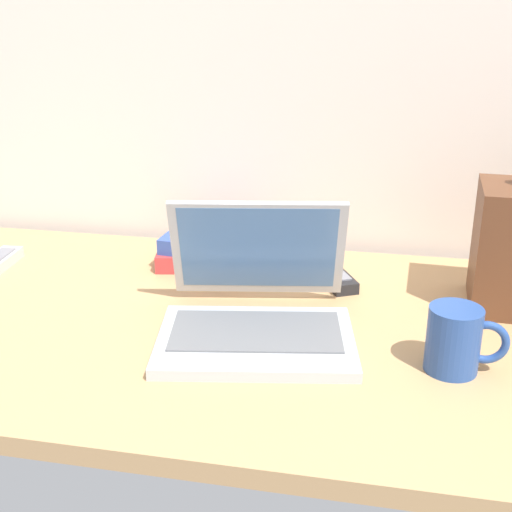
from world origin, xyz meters
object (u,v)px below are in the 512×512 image
at_px(remote_control_far, 332,274).
at_px(book_stack, 209,249).
at_px(laptop, 257,307).
at_px(coffee_mug, 456,339).

bearing_deg(remote_control_far, book_stack, 171.28).
relative_size(laptop, book_stack, 1.54).
relative_size(laptop, remote_control_far, 2.15).
height_order(laptop, book_stack, laptop).
height_order(laptop, remote_control_far, laptop).
bearing_deg(book_stack, remote_control_far, -8.72).
distance_m(coffee_mug, book_stack, 0.58).
xyz_separation_m(laptop, book_stack, (-0.16, 0.29, -0.01)).
bearing_deg(book_stack, coffee_mug, -36.83).
xyz_separation_m(coffee_mug, book_stack, (-0.47, 0.35, -0.02)).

